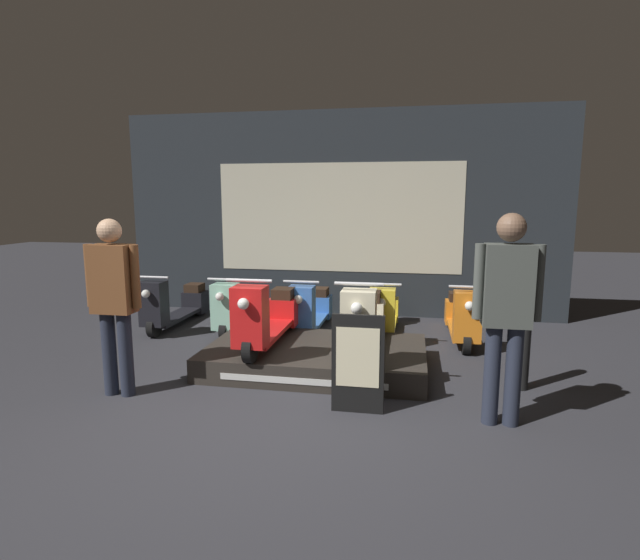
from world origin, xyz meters
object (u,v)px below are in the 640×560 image
at_px(price_sign_board, 358,364).
at_px(scooter_backrow_1, 241,308).
at_px(scooter_backrow_0, 175,305).
at_px(person_left_browsing, 114,295).
at_px(person_right_browsing, 507,305).
at_px(scooter_display_right, 364,321).
at_px(scooter_display_left, 268,317).
at_px(scooter_backrow_4, 462,317).
at_px(scooter_backrow_3, 384,314).
at_px(scooter_backrow_2, 311,311).
at_px(street_bollard, 524,336).

bearing_deg(price_sign_board, scooter_backrow_1, 127.77).
distance_m(scooter_backrow_0, price_sign_board, 3.87).
xyz_separation_m(person_left_browsing, person_right_browsing, (3.47, 0.00, 0.04)).
bearing_deg(scooter_display_right, scooter_display_left, 180.00).
bearing_deg(scooter_backrow_0, scooter_backrow_4, 0.00).
distance_m(scooter_display_left, scooter_backrow_3, 1.92).
xyz_separation_m(scooter_display_right, scooter_backrow_0, (-2.91, 1.49, -0.25)).
distance_m(scooter_backrow_2, person_right_browsing, 3.36).
relative_size(scooter_display_left, scooter_backrow_1, 1.00).
xyz_separation_m(person_left_browsing, price_sign_board, (2.27, 0.01, -0.52)).
relative_size(scooter_display_left, scooter_backrow_0, 1.00).
bearing_deg(person_right_browsing, scooter_backrow_1, 141.26).
bearing_deg(scooter_display_right, scooter_backrow_0, 152.95).
xyz_separation_m(scooter_display_right, price_sign_board, (0.04, -1.01, -0.12)).
xyz_separation_m(scooter_backrow_1, person_left_browsing, (-0.34, -2.51, 0.65)).
xyz_separation_m(scooter_backrow_0, person_right_browsing, (4.14, -2.51, 0.70)).
relative_size(scooter_backrow_1, scooter_backrow_2, 1.00).
bearing_deg(scooter_backrow_0, scooter_display_left, -38.81).
xyz_separation_m(scooter_display_left, scooter_backrow_1, (-0.83, 1.49, -0.25)).
xyz_separation_m(scooter_display_left, person_left_browsing, (-1.17, -1.02, 0.40)).
relative_size(scooter_backrow_1, scooter_backrow_3, 1.00).
bearing_deg(scooter_display_left, scooter_backrow_2, 83.09).
bearing_deg(person_right_browsing, scooter_display_right, 140.26).
distance_m(scooter_display_left, scooter_backrow_2, 1.52).
bearing_deg(scooter_backrow_4, price_sign_board, -113.86).
height_order(scooter_backrow_2, person_left_browsing, person_left_browsing).
bearing_deg(price_sign_board, scooter_backrow_0, 139.74).
bearing_deg(scooter_display_left, person_left_browsing, -138.84).
height_order(scooter_backrow_3, price_sign_board, price_sign_board).
xyz_separation_m(scooter_display_left, street_bollard, (2.63, -0.18, -0.03)).
distance_m(scooter_backrow_2, street_bollard, 2.97).
distance_m(scooter_display_left, scooter_display_right, 1.06).
relative_size(scooter_backrow_3, price_sign_board, 1.94).
xyz_separation_m(scooter_backrow_0, scooter_backrow_2, (2.03, 0.00, 0.00)).
xyz_separation_m(scooter_backrow_3, street_bollard, (1.43, -1.66, 0.22)).
height_order(scooter_backrow_0, scooter_backrow_3, same).
bearing_deg(scooter_display_left, person_right_browsing, -24.05).
bearing_deg(person_left_browsing, street_bollard, 12.55).
height_order(person_left_browsing, street_bollard, person_left_browsing).
xyz_separation_m(scooter_backrow_1, street_bollard, (3.46, -1.66, 0.22)).
relative_size(scooter_backrow_1, street_bollard, 1.58).
xyz_separation_m(scooter_backrow_0, scooter_backrow_1, (1.01, 0.00, 0.00)).
distance_m(person_left_browsing, street_bollard, 3.92).
distance_m(scooter_backrow_1, scooter_backrow_3, 2.03).
distance_m(scooter_backrow_2, price_sign_board, 2.67).
xyz_separation_m(price_sign_board, street_bollard, (1.52, 0.84, 0.09)).
relative_size(scooter_backrow_2, person_left_browsing, 1.02).
relative_size(scooter_display_right, scooter_backrow_4, 1.00).
bearing_deg(price_sign_board, person_left_browsing, -179.74).
xyz_separation_m(scooter_backrow_3, price_sign_board, (-0.09, -2.50, 0.13)).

